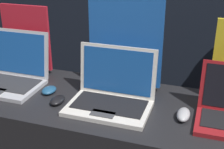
{
  "coord_description": "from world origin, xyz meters",
  "views": [
    {
      "loc": [
        0.44,
        -0.99,
        1.68
      ],
      "look_at": [
        0.01,
        0.29,
        1.09
      ],
      "focal_mm": 50.0,
      "sensor_mm": 36.0,
      "label": 1
    }
  ],
  "objects_px": {
    "laptop_middle": "(112,93)",
    "promo_stand_middle": "(125,46)",
    "mouse_middle": "(58,100)",
    "mouse_front": "(49,90)",
    "mouse_back": "(183,115)",
    "laptop_front": "(10,73)",
    "promo_stand_front": "(27,41)"
  },
  "relations": [
    {
      "from": "promo_stand_front",
      "to": "promo_stand_middle",
      "type": "height_order",
      "value": "promo_stand_middle"
    },
    {
      "from": "promo_stand_middle",
      "to": "mouse_front",
      "type": "bearing_deg",
      "value": -150.91
    },
    {
      "from": "laptop_middle",
      "to": "promo_stand_middle",
      "type": "relative_size",
      "value": 0.8
    },
    {
      "from": "laptop_front",
      "to": "laptop_middle",
      "type": "distance_m",
      "value": 0.61
    },
    {
      "from": "laptop_middle",
      "to": "mouse_back",
      "type": "relative_size",
      "value": 3.35
    },
    {
      "from": "laptop_middle",
      "to": "mouse_middle",
      "type": "relative_size",
      "value": 3.87
    },
    {
      "from": "laptop_middle",
      "to": "mouse_middle",
      "type": "xyz_separation_m",
      "value": [
        -0.26,
        -0.07,
        -0.05
      ]
    },
    {
      "from": "mouse_middle",
      "to": "promo_stand_middle",
      "type": "xyz_separation_m",
      "value": [
        0.26,
        0.28,
        0.22
      ]
    },
    {
      "from": "laptop_front",
      "to": "mouse_front",
      "type": "xyz_separation_m",
      "value": [
        0.26,
        -0.03,
        -0.05
      ]
    },
    {
      "from": "promo_stand_front",
      "to": "mouse_back",
      "type": "relative_size",
      "value": 3.46
    },
    {
      "from": "laptop_middle",
      "to": "promo_stand_middle",
      "type": "distance_m",
      "value": 0.27
    },
    {
      "from": "mouse_back",
      "to": "laptop_front",
      "type": "bearing_deg",
      "value": 175.76
    },
    {
      "from": "promo_stand_middle",
      "to": "mouse_back",
      "type": "bearing_deg",
      "value": -33.99
    },
    {
      "from": "mouse_front",
      "to": "promo_stand_front",
      "type": "distance_m",
      "value": 0.38
    },
    {
      "from": "laptop_front",
      "to": "mouse_back",
      "type": "height_order",
      "value": "laptop_front"
    },
    {
      "from": "laptop_front",
      "to": "laptop_middle",
      "type": "height_order",
      "value": "laptop_front"
    },
    {
      "from": "mouse_front",
      "to": "mouse_middle",
      "type": "distance_m",
      "value": 0.13
    },
    {
      "from": "mouse_middle",
      "to": "promo_stand_middle",
      "type": "height_order",
      "value": "promo_stand_middle"
    },
    {
      "from": "laptop_front",
      "to": "mouse_middle",
      "type": "height_order",
      "value": "laptop_front"
    },
    {
      "from": "mouse_back",
      "to": "mouse_front",
      "type": "bearing_deg",
      "value": 177.06
    },
    {
      "from": "mouse_middle",
      "to": "laptop_middle",
      "type": "bearing_deg",
      "value": 14.65
    },
    {
      "from": "laptop_middle",
      "to": "mouse_front",
      "type": "bearing_deg",
      "value": 177.19
    },
    {
      "from": "laptop_front",
      "to": "mouse_back",
      "type": "bearing_deg",
      "value": -4.24
    },
    {
      "from": "laptop_front",
      "to": "promo_stand_front",
      "type": "distance_m",
      "value": 0.23
    },
    {
      "from": "mouse_front",
      "to": "mouse_middle",
      "type": "xyz_separation_m",
      "value": [
        0.09,
        -0.08,
        0.0
      ]
    },
    {
      "from": "laptop_front",
      "to": "mouse_front",
      "type": "bearing_deg",
      "value": -7.75
    },
    {
      "from": "mouse_middle",
      "to": "mouse_front",
      "type": "bearing_deg",
      "value": 137.85
    },
    {
      "from": "mouse_front",
      "to": "laptop_middle",
      "type": "relative_size",
      "value": 0.24
    },
    {
      "from": "promo_stand_middle",
      "to": "mouse_middle",
      "type": "bearing_deg",
      "value": -132.63
    },
    {
      "from": "laptop_middle",
      "to": "mouse_back",
      "type": "distance_m",
      "value": 0.35
    },
    {
      "from": "mouse_front",
      "to": "laptop_middle",
      "type": "height_order",
      "value": "laptop_middle"
    },
    {
      "from": "promo_stand_middle",
      "to": "laptop_front",
      "type": "bearing_deg",
      "value": -165.18
    }
  ]
}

